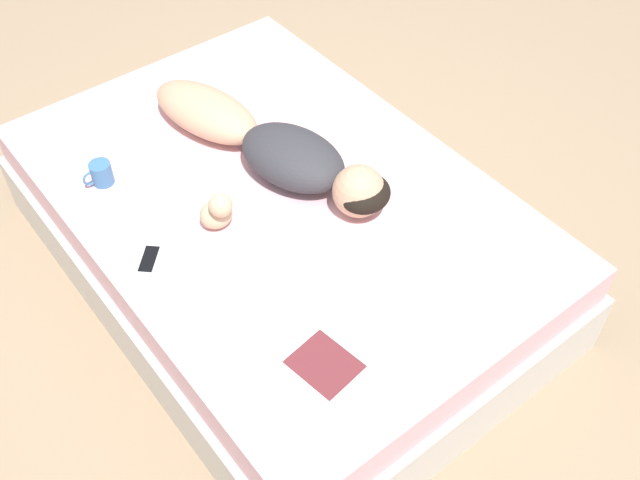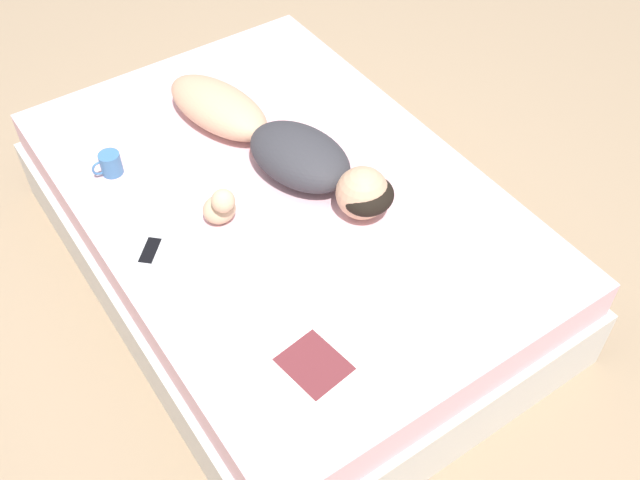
{
  "view_description": "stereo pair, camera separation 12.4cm",
  "coord_description": "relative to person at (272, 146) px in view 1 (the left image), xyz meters",
  "views": [
    {
      "loc": [
        1.2,
        1.8,
        2.57
      ],
      "look_at": [
        0.05,
        0.34,
        0.54
      ],
      "focal_mm": 42.0,
      "sensor_mm": 36.0,
      "label": 1
    },
    {
      "loc": [
        1.1,
        1.88,
        2.57
      ],
      "look_at": [
        0.05,
        0.34,
        0.54
      ],
      "focal_mm": 42.0,
      "sensor_mm": 36.0,
      "label": 2
    }
  ],
  "objects": [
    {
      "name": "ground_plane",
      "position": [
        0.09,
        0.15,
        -0.58
      ],
      "size": [
        12.0,
        12.0,
        0.0
      ],
      "primitive_type": "plane",
      "color": "#9E8466"
    },
    {
      "name": "bed",
      "position": [
        0.09,
        0.15,
        -0.34
      ],
      "size": [
        1.54,
        2.25,
        0.49
      ],
      "color": "beige",
      "rests_on": "ground_plane"
    },
    {
      "name": "person",
      "position": [
        0.0,
        0.0,
        0.0
      ],
      "size": [
        0.5,
        1.24,
        0.21
      ],
      "rotation": [
        0.0,
        0.0,
        0.23
      ],
      "color": "tan",
      "rests_on": "bed"
    },
    {
      "name": "open_magazine",
      "position": [
        0.32,
        0.89,
        -0.09
      ],
      "size": [
        0.59,
        0.38,
        0.01
      ],
      "rotation": [
        0.0,
        0.0,
        0.14
      ],
      "color": "silver",
      "rests_on": "bed"
    },
    {
      "name": "coffee_mug",
      "position": [
        0.61,
        -0.33,
        -0.04
      ],
      "size": [
        0.13,
        0.09,
        0.1
      ],
      "color": "teal",
      "rests_on": "bed"
    },
    {
      "name": "cell_phone",
      "position": [
        0.67,
        0.15,
        -0.09
      ],
      "size": [
        0.15,
        0.15,
        0.01
      ],
      "rotation": [
        0.0,
        0.0,
        -0.76
      ],
      "color": "silver",
      "rests_on": "bed"
    },
    {
      "name": "plush_toy",
      "position": [
        0.37,
        0.17,
        -0.01
      ],
      "size": [
        0.13,
        0.15,
        0.18
      ],
      "color": "#D1B289",
      "rests_on": "bed"
    }
  ]
}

